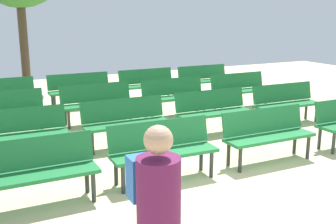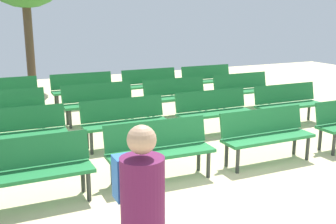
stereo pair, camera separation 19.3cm
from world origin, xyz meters
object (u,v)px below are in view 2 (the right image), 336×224
bench_r1_c0 (18,131)px  bench_r2_c0 (5,109)px  bench_r3_c2 (151,83)px  bench_r1_c1 (125,119)px  bench_r2_c1 (99,100)px  bench_r1_c3 (288,102)px  bench_r0_c1 (159,147)px  bench_r3_c1 (83,88)px  bench_r1_c2 (214,109)px  bench_r0_c2 (266,133)px  visitor_with_backpack (141,213)px  bench_r2_c3 (243,88)px  bench_r2_c2 (176,94)px  bench_r0_c0 (29,167)px  bench_r3_c0 (4,94)px  bench_r3_c3 (208,78)px

bench_r1_c0 → bench_r2_c0: size_ratio=1.00×
bench_r3_c2 → bench_r1_c1: bearing=-120.2°
bench_r1_c0 → bench_r2_c1: bearing=44.9°
bench_r1_c3 → bench_r0_c1: bearing=-155.5°
bench_r3_c1 → bench_r2_c1: bearing=-91.0°
bench_r1_c1 → bench_r3_c1: 3.52m
bench_r1_c0 → bench_r1_c2: (3.78, -0.06, 0.00)m
bench_r0_c2 → visitor_with_backpack: bearing=-141.3°
bench_r3_c2 → bench_r3_c1: bearing=179.1°
bench_r3_c1 → bench_r3_c2: bearing=0.6°
bench_r2_c0 → bench_r3_c1: (2.02, 1.67, 0.00)m
bench_r1_c1 → bench_r2_c3: (3.82, 1.70, 0.00)m
bench_r0_c2 → bench_r3_c2: (0.18, 5.32, 0.00)m
bench_r0_c2 → bench_r1_c1: (-1.82, 1.82, 0.00)m
bench_r0_c2 → bench_r2_c3: bearing=60.8°
bench_r0_c2 → bench_r2_c3: 4.04m
bench_r2_c1 → bench_r2_c2: 1.89m
bench_r1_c1 → bench_r3_c2: same height
bench_r1_c0 → bench_r0_c1: bearing=-42.8°
bench_r2_c2 → bench_r3_c1: 2.57m
bench_r3_c2 → bench_r0_c1: bearing=-112.0°
bench_r3_c1 → bench_r1_c2: bearing=-61.6°
bench_r1_c0 → bench_r3_c2: size_ratio=1.01×
bench_r1_c1 → visitor_with_backpack: size_ratio=0.97×
bench_r0_c1 → bench_r3_c2: bearing=70.4°
bench_r2_c2 → bench_r3_c1: same height
bench_r0_c0 → bench_r1_c3: size_ratio=1.00×
bench_r1_c2 → visitor_with_backpack: 5.44m
bench_r0_c1 → bench_r1_c1: bearing=89.5°
bench_r2_c0 → bench_r2_c1: bearing=0.6°
bench_r1_c1 → bench_r1_c3: 3.77m
bench_r1_c2 → bench_r3_c1: size_ratio=1.00×
bench_r0_c2 → bench_r3_c2: size_ratio=1.00×
bench_r1_c0 → bench_r3_c0: bearing=91.5°
bench_r0_c2 → bench_r0_c1: bearing=178.3°
bench_r1_c2 → bench_r3_c1: bearing=118.1°
bench_r0_c2 → bench_r3_c1: same height
bench_r3_c0 → bench_r3_c3: 5.65m
bench_r0_c2 → visitor_with_backpack: visitor_with_backpack is taller
bench_r2_c2 → bench_r2_c3: bearing=-0.2°
bench_r2_c3 → bench_r3_c1: (-3.74, 1.82, 0.00)m
bench_r1_c3 → bench_r2_c3: (0.05, 1.79, 0.00)m
bench_r3_c1 → bench_r2_c0: bearing=-139.3°
bench_r2_c1 → bench_r2_c3: same height
bench_r0_c0 → bench_r3_c0: bearing=89.4°
bench_r3_c3 → visitor_with_backpack: (-5.19, -7.79, 0.43)m
bench_r2_c3 → bench_r3_c0: (-5.66, 1.85, 0.00)m
bench_r0_c1 → visitor_with_backpack: 2.92m
bench_r1_c0 → visitor_with_backpack: 4.43m
bench_r3_c3 → bench_r3_c1: bearing=179.1°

